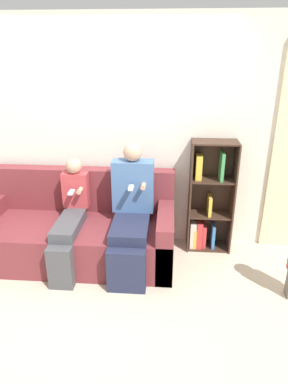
# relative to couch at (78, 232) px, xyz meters

# --- Properties ---
(ground_plane) EXTENTS (14.00, 14.00, 0.00)m
(ground_plane) POSITION_rel_couch_xyz_m (0.39, -0.56, -0.31)
(ground_plane) COLOR beige
(back_wall) EXTENTS (10.00, 0.06, 2.55)m
(back_wall) POSITION_rel_couch_xyz_m (0.39, 0.48, 0.97)
(back_wall) COLOR silver
(back_wall) RESTS_ON ground_plane
(couch) EXTENTS (2.12, 0.92, 0.94)m
(couch) POSITION_rel_couch_xyz_m (0.00, 0.00, 0.00)
(couch) COLOR maroon
(couch) RESTS_ON ground_plane
(adult_seated) EXTENTS (0.44, 0.84, 1.31)m
(adult_seated) POSITION_rel_couch_xyz_m (0.62, -0.10, 0.36)
(adult_seated) COLOR #232842
(adult_seated) RESTS_ON ground_plane
(child_seated) EXTENTS (0.28, 0.86, 1.11)m
(child_seated) POSITION_rel_couch_xyz_m (-0.03, -0.16, 0.25)
(child_seated) COLOR #47474C
(child_seated) RESTS_ON ground_plane
(bookshelf) EXTENTS (0.50, 0.29, 1.29)m
(bookshelf) POSITION_rel_couch_xyz_m (1.44, 0.33, 0.25)
(bookshelf) COLOR #3D281E
(bookshelf) RESTS_ON ground_plane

